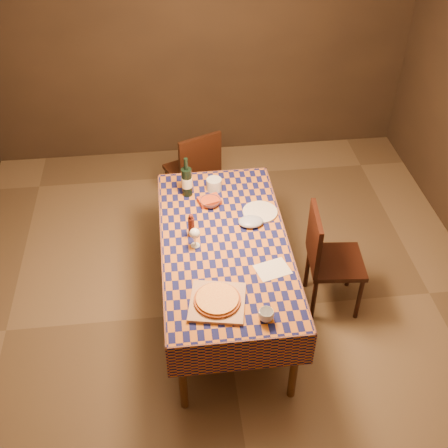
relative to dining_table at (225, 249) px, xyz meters
The scene contains 16 objects.
room 0.66m from the dining_table, ahead, with size 5.00×5.10×2.70m.
dining_table is the anchor object (origin of this frame).
cutting_board 0.61m from the dining_table, 101.24° to the right, with size 0.36×0.36×0.02m, color #B47D54.
pizza 0.61m from the dining_table, 101.24° to the right, with size 0.41×0.41×0.03m.
pepper_mill 0.31m from the dining_table, 156.35° to the left, with size 0.05×0.05×0.20m.
bowl 0.47m from the dining_table, 97.95° to the left, with size 0.16×0.16×0.05m, color #5F4350.
wine_glass 0.29m from the dining_table, behind, with size 0.08×0.08×0.16m.
wine_bottle 0.69m from the dining_table, 111.00° to the left, with size 0.11×0.11×0.35m.
deli_tub 0.66m from the dining_table, 91.10° to the left, with size 0.12×0.12×0.10m, color silver.
takeout_container 0.49m from the dining_table, 98.10° to the left, with size 0.17×0.12×0.04m, color #B33C17.
white_plate 0.45m from the dining_table, 44.36° to the left, with size 0.27×0.27×0.02m, color silver.
tumbler 0.79m from the dining_table, 77.20° to the right, with size 0.10×0.10×0.08m, color silver.
flour_patch 0.45m from the dining_table, 47.55° to the right, with size 0.23×0.18×0.00m, color silver.
flour_bag 0.30m from the dining_table, 38.53° to the left, with size 0.19×0.14×0.06m, color #99A7C3.
chair_far 1.34m from the dining_table, 95.46° to the left, with size 0.55×0.56×0.93m.
chair_right 0.82m from the dining_table, ahead, with size 0.46×0.46×0.93m.
Camera 1 is at (-0.36, -3.05, 3.53)m, focal length 45.00 mm.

